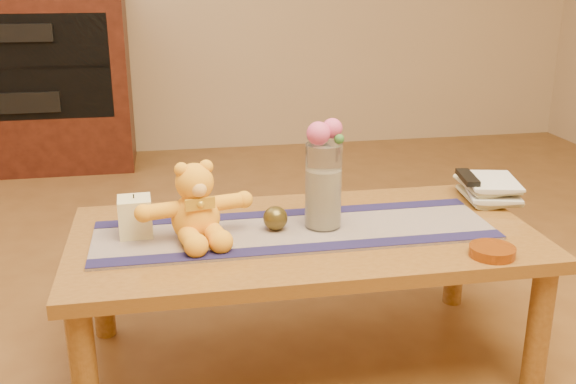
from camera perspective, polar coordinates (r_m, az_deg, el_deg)
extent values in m
plane|color=brown|center=(2.26, 1.29, -14.02)|extent=(5.50, 5.50, 0.00)
cube|color=brown|center=(2.06, 1.37, -3.88)|extent=(1.40, 0.70, 0.04)
cylinder|color=brown|center=(1.88, -16.82, -14.80)|extent=(0.07, 0.07, 0.41)
cylinder|color=brown|center=(2.14, 20.42, -10.95)|extent=(0.07, 0.07, 0.41)
cylinder|color=brown|center=(2.39, -15.50, -7.20)|extent=(0.07, 0.07, 0.41)
cylinder|color=brown|center=(2.59, 14.00, -4.96)|extent=(0.07, 0.07, 0.41)
cube|color=#1B1E4D|center=(2.05, 0.61, -3.29)|extent=(1.20, 0.35, 0.01)
cube|color=#191643|center=(1.91, 1.45, -4.74)|extent=(1.20, 0.06, 0.00)
cube|color=#191643|center=(2.18, -0.13, -1.77)|extent=(1.20, 0.06, 0.00)
cube|color=beige|center=(2.04, -12.80, -2.03)|extent=(0.10, 0.10, 0.11)
cylinder|color=black|center=(2.02, -12.92, -0.35)|extent=(0.00, 0.00, 0.01)
cylinder|color=silver|center=(2.03, 3.01, 0.52)|extent=(0.11, 0.11, 0.26)
cylinder|color=beige|center=(2.04, 2.99, -0.52)|extent=(0.09, 0.09, 0.18)
sphere|color=#CF4980|center=(1.97, 2.59, 4.97)|extent=(0.07, 0.07, 0.07)
sphere|color=#CF4980|center=(1.99, 3.76, 5.40)|extent=(0.06, 0.06, 0.06)
sphere|color=#445A94|center=(2.02, 3.13, 5.10)|extent=(0.04, 0.04, 0.04)
sphere|color=#445A94|center=(2.00, 2.11, 4.74)|extent=(0.04, 0.04, 0.04)
sphere|color=#33662D|center=(1.98, 4.35, 4.49)|extent=(0.03, 0.03, 0.03)
sphere|color=#4C3F19|center=(2.03, -1.07, -2.23)|extent=(0.10, 0.10, 0.07)
imported|color=beige|center=(2.40, 14.74, -0.42)|extent=(0.19, 0.24, 0.02)
imported|color=beige|center=(2.39, 14.91, -0.02)|extent=(0.22, 0.26, 0.02)
imported|color=beige|center=(2.39, 14.65, 0.46)|extent=(0.18, 0.23, 0.02)
imported|color=beige|center=(2.38, 14.95, 0.86)|extent=(0.21, 0.25, 0.02)
cube|color=black|center=(2.37, 14.94, 1.21)|extent=(0.07, 0.17, 0.02)
cylinder|color=#BF5914|center=(1.96, 16.88, -4.82)|extent=(0.14, 0.14, 0.03)
cube|color=black|center=(4.46, -21.08, 8.78)|extent=(1.20, 0.50, 1.10)
cube|color=black|center=(4.22, -21.78, 9.72)|extent=(1.02, 0.03, 0.61)
cube|color=black|center=(4.30, -21.58, 9.89)|extent=(1.02, 0.20, 0.02)
cube|color=black|center=(4.30, -21.85, 12.53)|extent=(0.42, 0.28, 0.10)
cube|color=black|center=(4.35, -21.22, 7.36)|extent=(0.42, 0.28, 0.12)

